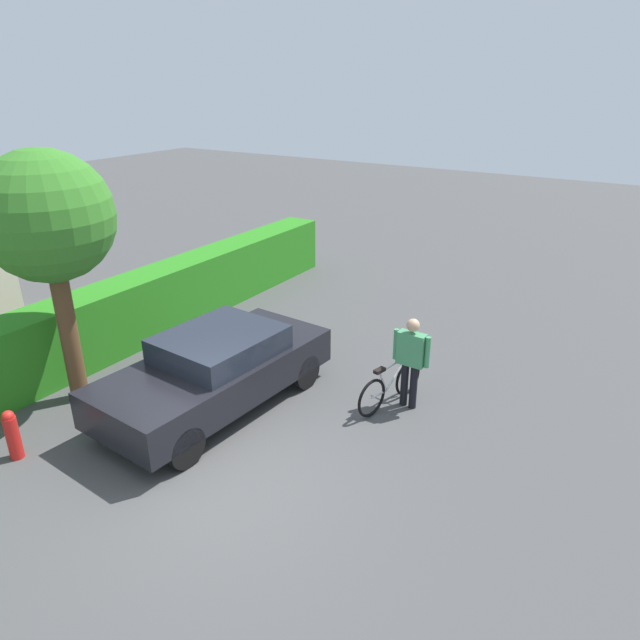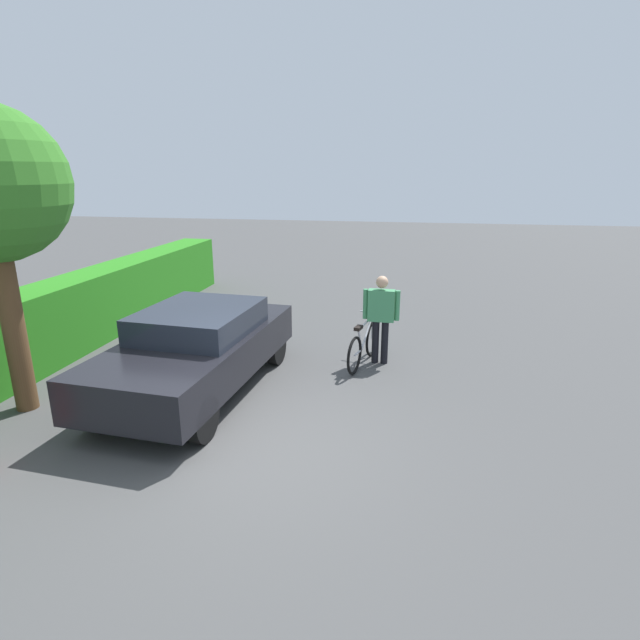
{
  "view_description": "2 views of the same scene",
  "coord_description": "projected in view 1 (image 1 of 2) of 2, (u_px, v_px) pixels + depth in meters",
  "views": [
    {
      "loc": [
        -4.82,
        -4.64,
        5.31
      ],
      "look_at": [
        3.42,
        0.52,
        1.16
      ],
      "focal_mm": 32.13,
      "sensor_mm": 36.0,
      "label": 1
    },
    {
      "loc": [
        -5.53,
        -1.9,
        3.46
      ],
      "look_at": [
        2.92,
        -0.31,
        0.88
      ],
      "focal_mm": 28.2,
      "sensor_mm": 36.0,
      "label": 2
    }
  ],
  "objects": [
    {
      "name": "bicycle",
      "position": [
        390.0,
        386.0,
        9.9
      ],
      "size": [
        1.65,
        0.57,
        0.88
      ],
      "color": "black",
      "rests_on": "ground"
    },
    {
      "name": "parked_car_near",
      "position": [
        216.0,
        369.0,
        9.73
      ],
      "size": [
        4.35,
        2.12,
        1.36
      ],
      "color": "black",
      "rests_on": "ground"
    },
    {
      "name": "fire_hydrant",
      "position": [
        12.0,
        434.0,
        8.5
      ],
      "size": [
        0.2,
        0.2,
        0.81
      ],
      "color": "red",
      "rests_on": "ground"
    },
    {
      "name": "hedge_row",
      "position": [
        17.0,
        358.0,
        10.13
      ],
      "size": [
        18.29,
        0.9,
        1.41
      ],
      "primitive_type": "cube",
      "color": "#287C1B",
      "rests_on": "ground"
    },
    {
      "name": "ground_plane",
      "position": [
        223.0,
        483.0,
        8.11
      ],
      "size": [
        60.0,
        60.0,
        0.0
      ],
      "primitive_type": "plane",
      "color": "#444444"
    },
    {
      "name": "tree_kerbside",
      "position": [
        47.0,
        220.0,
        9.01
      ],
      "size": [
        2.11,
        2.11,
        4.34
      ],
      "color": "brown",
      "rests_on": "ground"
    },
    {
      "name": "person_rider",
      "position": [
        411.0,
        356.0,
        9.63
      ],
      "size": [
        0.22,
        0.67,
        1.65
      ],
      "color": "black",
      "rests_on": "ground"
    }
  ]
}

